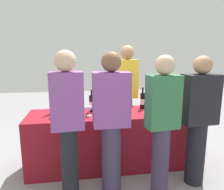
# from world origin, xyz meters

# --- Properties ---
(ground_plane) EXTENTS (12.00, 12.00, 0.00)m
(ground_plane) POSITION_xyz_m (0.00, 0.00, 0.00)
(ground_plane) COLOR gray
(tasting_table) EXTENTS (2.30, 0.67, 0.78)m
(tasting_table) POSITION_xyz_m (0.00, 0.00, 0.39)
(tasting_table) COLOR maroon
(tasting_table) RESTS_ON ground_plane
(wine_bottle_0) EXTENTS (0.07, 0.07, 0.34)m
(wine_bottle_0) POSITION_xyz_m (-0.80, 0.12, 0.90)
(wine_bottle_0) COLOR black
(wine_bottle_0) RESTS_ON tasting_table
(wine_bottle_1) EXTENTS (0.08, 0.08, 0.33)m
(wine_bottle_1) POSITION_xyz_m (-0.27, 0.10, 0.90)
(wine_bottle_1) COLOR black
(wine_bottle_1) RESTS_ON tasting_table
(wine_bottle_2) EXTENTS (0.07, 0.07, 0.33)m
(wine_bottle_2) POSITION_xyz_m (0.48, 0.16, 0.90)
(wine_bottle_2) COLOR black
(wine_bottle_2) RESTS_ON tasting_table
(wine_bottle_3) EXTENTS (0.07, 0.07, 0.32)m
(wine_bottle_3) POSITION_xyz_m (0.62, 0.16, 0.89)
(wine_bottle_3) COLOR black
(wine_bottle_3) RESTS_ON tasting_table
(wine_bottle_4) EXTENTS (0.07, 0.07, 0.32)m
(wine_bottle_4) POSITION_xyz_m (0.76, 0.14, 0.89)
(wine_bottle_4) COLOR black
(wine_bottle_4) RESTS_ON tasting_table
(wine_bottle_5) EXTENTS (0.07, 0.07, 0.33)m
(wine_bottle_5) POSITION_xyz_m (0.90, 0.09, 0.90)
(wine_bottle_5) COLOR black
(wine_bottle_5) RESTS_ON tasting_table
(wine_glass_0) EXTENTS (0.08, 0.08, 0.15)m
(wine_glass_0) POSITION_xyz_m (-0.73, -0.18, 0.89)
(wine_glass_0) COLOR silver
(wine_glass_0) RESTS_ON tasting_table
(wine_glass_1) EXTENTS (0.07, 0.07, 0.14)m
(wine_glass_1) POSITION_xyz_m (-0.40, -0.09, 0.88)
(wine_glass_1) COLOR silver
(wine_glass_1) RESTS_ON tasting_table
(wine_glass_2) EXTENTS (0.07, 0.07, 0.14)m
(wine_glass_2) POSITION_xyz_m (-0.32, -0.10, 0.88)
(wine_glass_2) COLOR silver
(wine_glass_2) RESTS_ON tasting_table
(wine_glass_3) EXTENTS (0.07, 0.07, 0.15)m
(wine_glass_3) POSITION_xyz_m (-0.18, -0.13, 0.89)
(wine_glass_3) COLOR silver
(wine_glass_3) RESTS_ON tasting_table
(wine_glass_4) EXTENTS (0.07, 0.07, 0.13)m
(wine_glass_4) POSITION_xyz_m (0.17, -0.15, 0.87)
(wine_glass_4) COLOR silver
(wine_glass_4) RESTS_ON tasting_table
(ice_bucket) EXTENTS (0.24, 0.24, 0.20)m
(ice_bucket) POSITION_xyz_m (-0.65, -0.02, 0.87)
(ice_bucket) COLOR silver
(ice_bucket) RESTS_ON tasting_table
(server_pouring) EXTENTS (0.36, 0.23, 1.71)m
(server_pouring) POSITION_xyz_m (0.35, 0.63, 0.95)
(server_pouring) COLOR black
(server_pouring) RESTS_ON ground_plane
(guest_0) EXTENTS (0.35, 0.22, 1.63)m
(guest_0) POSITION_xyz_m (-0.57, -0.64, 0.90)
(guest_0) COLOR black
(guest_0) RESTS_ON ground_plane
(guest_1) EXTENTS (0.41, 0.22, 1.61)m
(guest_1) POSITION_xyz_m (-0.10, -0.58, 0.87)
(guest_1) COLOR #3F3351
(guest_1) RESTS_ON ground_plane
(guest_2) EXTENTS (0.37, 0.23, 1.58)m
(guest_2) POSITION_xyz_m (0.45, -0.69, 0.87)
(guest_2) COLOR #3F3351
(guest_2) RESTS_ON ground_plane
(guest_3) EXTENTS (0.43, 0.26, 1.57)m
(guest_3) POSITION_xyz_m (0.95, -0.59, 0.84)
(guest_3) COLOR black
(guest_3) RESTS_ON ground_plane
(menu_board) EXTENTS (0.49, 0.13, 0.75)m
(menu_board) POSITION_xyz_m (1.01, 0.94, 0.37)
(menu_board) COLOR white
(menu_board) RESTS_ON ground_plane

